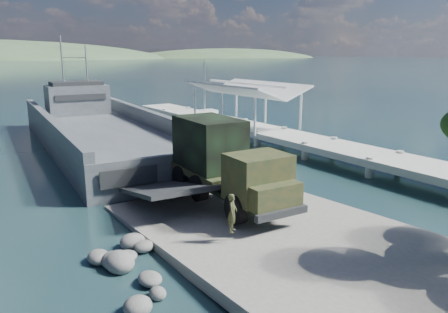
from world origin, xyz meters
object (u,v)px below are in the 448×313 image
(soldier, at_px, (232,222))
(pier, at_px, (252,122))
(sailboat_near, at_px, (205,116))
(landing_craft, at_px, (103,137))
(military_truck, at_px, (224,162))
(sailboat_far, at_px, (206,116))

(soldier, bearing_deg, pier, 7.55)
(pier, relative_size, sailboat_near, 6.29)
(pier, distance_m, soldier, 24.24)
(pier, xyz_separation_m, soldier, (-15.34, -18.77, -0.29))
(pier, distance_m, landing_craft, 13.69)
(military_truck, xyz_separation_m, sailboat_far, (15.75, 27.62, -2.15))
(pier, xyz_separation_m, military_truck, (-12.76, -14.33, 0.94))
(military_truck, distance_m, soldier, 5.28)
(pier, bearing_deg, sailboat_near, 77.52)
(military_truck, bearing_deg, landing_craft, 93.82)
(landing_craft, height_order, military_truck, landing_craft)
(sailboat_far, bearing_deg, pier, -99.04)
(soldier, bearing_deg, military_truck, 16.73)
(pier, bearing_deg, sailboat_far, 77.32)
(military_truck, xyz_separation_m, sailboat_near, (15.74, 27.78, -2.17))
(landing_craft, xyz_separation_m, soldier, (-2.34, -23.02, 0.45))
(landing_craft, xyz_separation_m, military_truck, (0.23, -18.58, 1.69))
(landing_craft, xyz_separation_m, sailboat_near, (15.97, 9.20, -0.49))
(military_truck, distance_m, sailboat_near, 32.00)
(pier, height_order, landing_craft, landing_craft)
(sailboat_near, bearing_deg, military_truck, -110.72)
(pier, bearing_deg, military_truck, -131.69)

